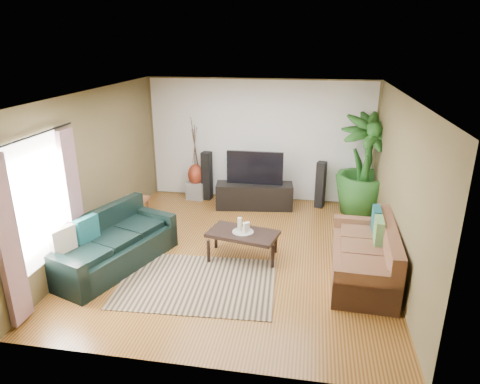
% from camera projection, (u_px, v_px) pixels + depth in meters
% --- Properties ---
extents(floor, '(5.50, 5.50, 0.00)m').
position_uv_depth(floor, '(238.00, 253.00, 7.38)').
color(floor, '#9B6228').
rests_on(floor, ground).
extents(ceiling, '(5.50, 5.50, 0.00)m').
position_uv_depth(ceiling, '(238.00, 94.00, 6.46)').
color(ceiling, white).
rests_on(ceiling, ground).
extents(wall_back, '(5.00, 0.00, 5.00)m').
position_uv_depth(wall_back, '(259.00, 141.00, 9.47)').
color(wall_back, brown).
rests_on(wall_back, ground).
extents(wall_front, '(5.00, 0.00, 5.00)m').
position_uv_depth(wall_front, '(191.00, 261.00, 4.37)').
color(wall_front, brown).
rests_on(wall_front, ground).
extents(wall_left, '(0.00, 5.50, 5.50)m').
position_uv_depth(wall_left, '(94.00, 171.00, 7.32)').
color(wall_left, brown).
rests_on(wall_left, ground).
extents(wall_right, '(0.00, 5.50, 5.50)m').
position_uv_depth(wall_right, '(399.00, 187.00, 6.52)').
color(wall_right, brown).
rests_on(wall_right, ground).
extents(backwall_panel, '(4.90, 0.00, 4.90)m').
position_uv_depth(backwall_panel, '(259.00, 141.00, 9.46)').
color(backwall_panel, white).
rests_on(backwall_panel, ground).
extents(window_pane, '(0.00, 1.80, 1.80)m').
position_uv_depth(window_pane, '(38.00, 202.00, 5.81)').
color(window_pane, white).
rests_on(window_pane, ground).
extents(curtain_near, '(0.08, 0.35, 2.20)m').
position_uv_depth(curtain_near, '(8.00, 243.00, 5.19)').
color(curtain_near, gray).
rests_on(curtain_near, ground).
extents(curtain_far, '(0.08, 0.35, 2.20)m').
position_uv_depth(curtain_far, '(73.00, 200.00, 6.58)').
color(curtain_far, gray).
rests_on(curtain_far, ground).
extents(curtain_rod, '(0.03, 1.90, 0.03)m').
position_uv_depth(curtain_rod, '(31.00, 137.00, 5.50)').
color(curtain_rod, black).
rests_on(curtain_rod, ground).
extents(sofa_left, '(1.60, 2.35, 0.85)m').
position_uv_depth(sofa_left, '(112.00, 241.00, 6.85)').
color(sofa_left, black).
rests_on(sofa_left, floor).
extents(sofa_right, '(0.98, 2.03, 0.85)m').
position_uv_depth(sofa_right, '(363.00, 252.00, 6.52)').
color(sofa_right, brown).
rests_on(sofa_right, floor).
extents(area_rug, '(2.42, 1.77, 0.01)m').
position_uv_depth(area_rug, '(197.00, 283.00, 6.47)').
color(area_rug, '#9D845C').
rests_on(area_rug, floor).
extents(coffee_table, '(1.24, 0.85, 0.46)m').
position_uv_depth(coffee_table, '(243.00, 245.00, 7.16)').
color(coffee_table, black).
rests_on(coffee_table, floor).
extents(candle_tray, '(0.35, 0.35, 0.02)m').
position_uv_depth(candle_tray, '(243.00, 232.00, 7.08)').
color(candle_tray, '#989993').
rests_on(candle_tray, coffee_table).
extents(candle_tall, '(0.07, 0.07, 0.23)m').
position_uv_depth(candle_tall, '(240.00, 224.00, 7.08)').
color(candle_tall, beige).
rests_on(candle_tall, candle_tray).
extents(candle_mid, '(0.07, 0.07, 0.18)m').
position_uv_depth(candle_mid, '(245.00, 228.00, 7.00)').
color(candle_mid, beige).
rests_on(candle_mid, candle_tray).
extents(candle_short, '(0.07, 0.07, 0.14)m').
position_uv_depth(candle_short, '(248.00, 226.00, 7.10)').
color(candle_short, beige).
rests_on(candle_short, candle_tray).
extents(tv_stand, '(1.69, 0.69, 0.55)m').
position_uv_depth(tv_stand, '(254.00, 196.00, 9.27)').
color(tv_stand, black).
rests_on(tv_stand, floor).
extents(television, '(1.20, 0.07, 0.71)m').
position_uv_depth(television, '(255.00, 168.00, 9.07)').
color(television, black).
rests_on(television, tv_stand).
extents(speaker_left, '(0.23, 0.24, 1.11)m').
position_uv_depth(speaker_left, '(207.00, 176.00, 9.69)').
color(speaker_left, black).
rests_on(speaker_left, floor).
extents(speaker_right, '(0.24, 0.25, 1.02)m').
position_uv_depth(speaker_right, '(321.00, 185.00, 9.24)').
color(speaker_right, black).
rests_on(speaker_right, floor).
extents(potted_plant, '(1.42, 1.42, 2.09)m').
position_uv_depth(potted_plant, '(365.00, 165.00, 8.73)').
color(potted_plant, '#21551C').
rests_on(potted_plant, floor).
extents(plant_pot, '(0.39, 0.39, 0.30)m').
position_uv_depth(plant_pot, '(361.00, 206.00, 9.03)').
color(plant_pot, black).
rests_on(plant_pot, floor).
extents(pedestal, '(0.41, 0.41, 0.39)m').
position_uv_depth(pedestal, '(196.00, 190.00, 9.85)').
color(pedestal, gray).
rests_on(pedestal, floor).
extents(vase, '(0.35, 0.35, 0.50)m').
position_uv_depth(vase, '(196.00, 175.00, 9.73)').
color(vase, maroon).
rests_on(vase, pedestal).
extents(side_table, '(0.51, 0.51, 0.51)m').
position_uv_depth(side_table, '(135.00, 211.00, 8.51)').
color(side_table, '#955830').
rests_on(side_table, floor).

